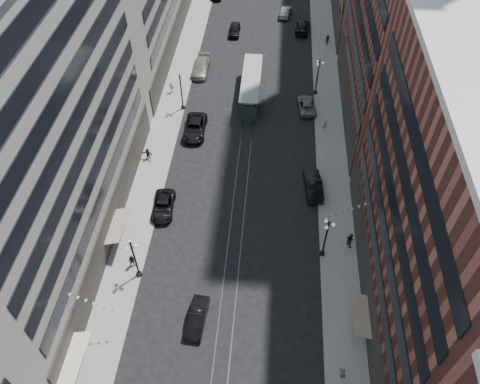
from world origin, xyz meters
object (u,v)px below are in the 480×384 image
(car_8, at_px, (201,67))
(pedestrian_5, at_px, (148,154))
(pedestrian_8, at_px, (325,124))
(streetcar, at_px, (251,88))
(car_7, at_px, (195,128))
(car_14, at_px, (285,12))
(pedestrian_6, at_px, (172,87))
(pedestrian_4, at_px, (342,373))
(pedestrian_9, at_px, (327,40))
(car_5, at_px, (197,318))
(pedestrian_7, at_px, (350,240))
(pedestrian_2, at_px, (132,261))
(car_2, at_px, (163,206))
(car_11, at_px, (306,105))
(car_12, at_px, (302,27))
(lamppost_sw_mid, at_px, (181,91))
(car_13, at_px, (235,30))
(car_10, at_px, (313,185))
(lamppost_se_mid, at_px, (318,76))
(lamppost_se_far, at_px, (326,237))
(lamppost_sw_far, at_px, (135,258))

(car_8, bearing_deg, pedestrian_5, -100.07)
(pedestrian_8, bearing_deg, streetcar, -41.76)
(car_7, height_order, car_8, car_8)
(car_14, xyz_separation_m, pedestrian_6, (-15.89, -24.15, 0.23))
(pedestrian_4, distance_m, pedestrian_9, 53.85)
(car_8, bearing_deg, pedestrian_9, 26.18)
(car_5, xyz_separation_m, pedestrian_7, (14.72, 9.90, 0.34))
(car_5, distance_m, pedestrian_9, 51.66)
(pedestrian_2, bearing_deg, pedestrian_9, 60.70)
(car_2, height_order, car_8, car_8)
(pedestrian_2, height_order, car_11, pedestrian_2)
(car_12, bearing_deg, lamppost_sw_mid, 60.01)
(pedestrian_8, bearing_deg, car_5, 56.93)
(car_13, xyz_separation_m, pedestrian_7, (15.95, -42.40, 0.33))
(car_7, xyz_separation_m, car_13, (2.90, 25.62, -0.07))
(car_5, bearing_deg, car_13, 95.54)
(streetcar, distance_m, car_5, 35.31)
(pedestrian_9, bearing_deg, pedestrian_7, -80.53)
(pedestrian_4, xyz_separation_m, pedestrian_6, (-21.79, 39.19, 0.03))
(car_7, height_order, car_13, car_7)
(streetcar, bearing_deg, car_10, -64.44)
(car_11, bearing_deg, pedestrian_8, 111.39)
(lamppost_se_mid, height_order, car_10, lamppost_se_mid)
(lamppost_se_far, relative_size, lamppost_se_mid, 1.00)
(car_5, distance_m, pedestrian_4, 13.70)
(car_11, bearing_deg, lamppost_se_far, 85.96)
(lamppost_sw_mid, relative_size, pedestrian_4, 3.64)
(pedestrian_9, bearing_deg, car_10, -86.81)
(car_2, distance_m, pedestrian_6, 22.11)
(car_14, relative_size, pedestrian_7, 2.33)
(pedestrian_9, bearing_deg, lamppost_se_mid, -90.92)
(car_8, xyz_separation_m, pedestrian_6, (-3.43, -5.64, 0.09))
(pedestrian_5, height_order, pedestrian_8, pedestrian_8)
(pedestrian_8, bearing_deg, car_13, -68.19)
(car_10, distance_m, car_14, 41.76)
(streetcar, xyz_separation_m, pedestrian_5, (-11.85, -14.03, -0.57))
(lamppost_se_far, xyz_separation_m, pedestrian_5, (-21.05, 12.69, -2.18))
(lamppost_sw_far, xyz_separation_m, pedestrian_4, (19.59, -8.62, -2.19))
(lamppost_se_mid, bearing_deg, pedestrian_6, -176.04)
(car_11, bearing_deg, pedestrian_5, 23.56)
(lamppost_sw_far, distance_m, pedestrian_2, 2.47)
(pedestrian_2, xyz_separation_m, pedestrian_8, (20.19, 23.18, -0.00))
(pedestrian_9, bearing_deg, pedestrian_4, -82.54)
(lamppost_sw_mid, bearing_deg, car_11, 4.78)
(car_2, xyz_separation_m, car_13, (4.50, 39.15, 0.06))
(lamppost_sw_mid, height_order, pedestrian_2, lamppost_sw_mid)
(lamppost_sw_far, relative_size, pedestrian_6, 3.49)
(pedestrian_5, distance_m, pedestrian_8, 23.26)
(lamppost_se_mid, relative_size, pedestrian_6, 3.49)
(lamppost_sw_far, distance_m, car_8, 36.31)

